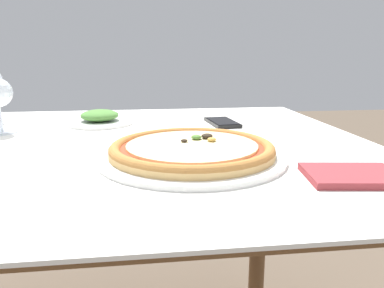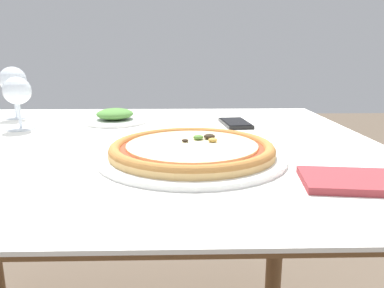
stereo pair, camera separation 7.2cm
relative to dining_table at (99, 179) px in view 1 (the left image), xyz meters
The scene contains 5 objects.
dining_table is the anchor object (origin of this frame).
pizza_plate 0.28m from the dining_table, 38.66° to the right, with size 0.36×0.36×0.04m.
cell_phone 0.39m from the dining_table, 29.74° to the left, with size 0.09×0.15×0.01m.
side_plate 0.26m from the dining_table, 94.54° to the left, with size 0.19×0.19×0.04m.
napkin_folded 0.55m from the dining_table, 34.90° to the right, with size 0.16×0.13×0.01m.
Camera 1 is at (0.11, -0.86, 0.95)m, focal length 35.00 mm.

